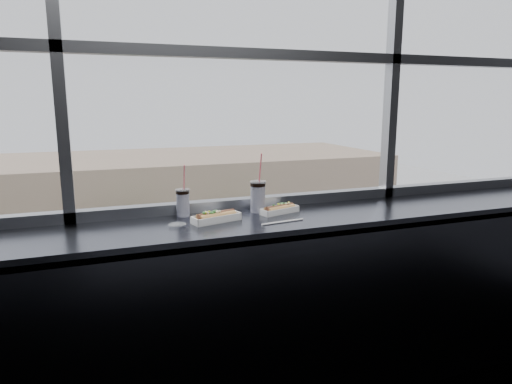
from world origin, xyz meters
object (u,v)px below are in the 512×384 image
object	(u,v)px
car_far_c	(287,278)
car_near_e	(406,322)
soda_cup_right	(258,195)
tree_right	(247,225)
car_near_c	(152,372)
car_far_b	(140,296)
hotdog_tray_right	(280,209)
pedestrian_b	(79,281)
hotdog_tray_left	(216,217)
pedestrian_d	(256,257)
pedestrian_c	(206,263)
tree_center	(134,236)
loose_straw	(283,222)
soda_cup_left	(183,201)
wrapper	(177,224)
car_near_d	(278,347)

from	to	relation	value
car_far_c	car_near_e	distance (m)	8.73
soda_cup_right	tree_right	world-z (taller)	soda_cup_right
car_near_c	tree_right	bearing A→B (deg)	-29.33
car_far_b	car_far_c	world-z (taller)	car_far_b
hotdog_tray_right	pedestrian_b	size ratio (longest dim) A/B	0.13
hotdog_tray_left	car_near_c	xyz separation A→B (m)	(1.34, 16.26, -11.09)
pedestrian_d	pedestrian_b	distance (m)	12.70
car_far_c	pedestrian_c	distance (m)	6.50
car_near_e	pedestrian_d	distance (m)	13.32
tree_center	car_far_b	bearing A→B (deg)	-93.20
loose_straw	car_far_b	distance (m)	26.76
soda_cup_right	pedestrian_b	size ratio (longest dim) A/B	0.18
hotdog_tray_left	soda_cup_right	bearing A→B (deg)	10.04
car_near_c	pedestrian_c	xyz separation A→B (m)	(5.62, 12.77, -0.03)
car_far_b	pedestrian_d	bearing A→B (deg)	-63.05
car_far_c	pedestrian_d	xyz separation A→B (m)	(-0.46, 4.72, -0.03)
pedestrian_b	soda_cup_left	bearing A→B (deg)	3.30
soda_cup_right	pedestrian_c	bearing A→B (deg)	77.00
soda_cup_right	tree_center	world-z (taller)	soda_cup_right
soda_cup_left	tree_right	size ratio (longest dim) A/B	0.05
tree_right	soda_cup_right	bearing A→B (deg)	-108.97
car_far_c	tree_center	xyz separation A→B (m)	(-9.47, 4.00, 2.82)
hotdog_tray_left	soda_cup_right	xyz separation A→B (m)	(0.29, 0.13, 0.07)
tree_center	soda_cup_right	bearing A→B (deg)	-93.29
hotdog_tray_right	wrapper	xyz separation A→B (m)	(-0.61, -0.08, -0.01)
car_far_b	car_near_e	xyz separation A→B (m)	(13.18, -8.00, -0.16)
pedestrian_d	car_near_d	bearing A→B (deg)	-105.65
loose_straw	tree_right	distance (m)	31.12
soda_cup_right	pedestrian_b	world-z (taller)	soda_cup_right
soda_cup_right	car_near_d	size ratio (longest dim) A/B	0.06
soda_cup_left	pedestrian_b	xyz separation A→B (m)	(-1.64, 28.39, -11.20)
loose_straw	tree_right	xyz separation A→B (m)	(9.63, 28.40, -8.32)
loose_straw	car_far_c	bearing A→B (deg)	58.73
hotdog_tray_right	soda_cup_right	xyz separation A→B (m)	(-0.11, 0.08, 0.08)
car_far_c	tree_center	size ratio (longest dim) A/B	1.00
pedestrian_c	tree_right	distance (m)	4.16
car_near_e	tree_right	world-z (taller)	tree_right
hotdog_tray_left	pedestrian_d	distance (m)	32.92
hotdog_tray_left	soda_cup_right	size ratio (longest dim) A/B	0.82
car_far_b	car_near_c	bearing A→B (deg)	177.42
wrapper	tree_center	xyz separation A→B (m)	(2.12, 28.29, -8.29)
car_near_e	car_near_c	bearing A→B (deg)	91.50
loose_straw	tree_right	world-z (taller)	loose_straw
car_near_c	pedestrian_b	world-z (taller)	car_near_c
hotdog_tray_right	pedestrian_c	size ratio (longest dim) A/B	0.13
car_far_b	soda_cup_left	bearing A→B (deg)	175.55
wrapper	car_near_e	world-z (taller)	wrapper
car_near_e	tree_center	world-z (taller)	tree_center
car_far_b	tree_center	distance (m)	4.79
pedestrian_b	pedestrian_c	world-z (taller)	pedestrian_c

